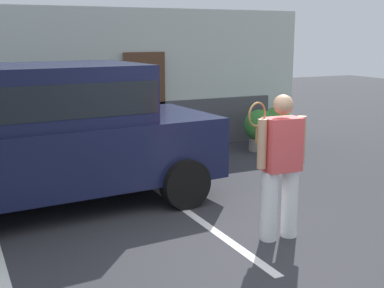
{
  "coord_description": "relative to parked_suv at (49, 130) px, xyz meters",
  "views": [
    {
      "loc": [
        -2.89,
        -4.7,
        2.44
      ],
      "look_at": [
        -0.05,
        1.2,
        1.05
      ],
      "focal_mm": 47.98,
      "sensor_mm": 36.0,
      "label": 1
    }
  ],
  "objects": [
    {
      "name": "potted_plant_by_porch",
      "position": [
        4.75,
        1.88,
        -0.65
      ],
      "size": [
        0.68,
        0.68,
        0.89
      ],
      "color": "gray",
      "rests_on": "ground_plane"
    },
    {
      "name": "house_frontage",
      "position": [
        1.64,
        3.08,
        0.26
      ],
      "size": [
        9.48,
        0.4,
        3.0
      ],
      "color": "silver",
      "rests_on": "ground_plane"
    },
    {
      "name": "parking_stripe_1",
      "position": [
        1.67,
        -1.04,
        -1.14
      ],
      "size": [
        0.12,
        4.4,
        0.01
      ],
      "primitive_type": "cube",
      "color": "silver",
      "rests_on": "ground_plane"
    },
    {
      "name": "ground_plane",
      "position": [
        1.63,
        -2.54,
        -1.15
      ],
      "size": [
        40.0,
        40.0,
        0.0
      ],
      "primitive_type": "plane",
      "color": "#2D2D33"
    },
    {
      "name": "parked_suv",
      "position": [
        0.0,
        0.0,
        0.0
      ],
      "size": [
        4.72,
        2.43,
        2.05
      ],
      "rotation": [
        0.0,
        0.0,
        0.07
      ],
      "color": "#141938",
      "rests_on": "ground_plane"
    },
    {
      "name": "tennis_player_man",
      "position": [
        2.27,
        -2.36,
        -0.22
      ],
      "size": [
        0.79,
        0.29,
        1.77
      ],
      "rotation": [
        0.0,
        0.0,
        3.11
      ],
      "color": "white",
      "rests_on": "ground_plane"
    },
    {
      "name": "potted_plant_secondary",
      "position": [
        5.46,
        2.22,
        -0.66
      ],
      "size": [
        0.66,
        0.66,
        0.87
      ],
      "color": "gray",
      "rests_on": "ground_plane"
    }
  ]
}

